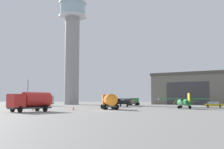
% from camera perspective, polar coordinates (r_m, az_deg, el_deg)
% --- Properties ---
extents(ground_plane, '(400.00, 400.00, 0.00)m').
position_cam_1_polar(ground_plane, '(45.61, -0.99, -7.63)').
color(ground_plane, gray).
extents(control_tower, '(10.46, 10.46, 43.15)m').
position_cam_1_polar(control_tower, '(104.72, -8.38, 6.80)').
color(control_tower, gray).
rests_on(control_tower, ground_plane).
extents(hangar, '(34.98, 32.58, 11.96)m').
position_cam_1_polar(hangar, '(111.44, 16.73, -2.95)').
color(hangar, '#6B665B').
rests_on(hangar, ground_plane).
extents(airplane_green, '(10.39, 8.17, 3.07)m').
position_cam_1_polar(airplane_green, '(57.58, 14.95, -5.54)').
color(airplane_green, '#287A42').
rests_on(airplane_green, ground_plane).
extents(airplane_black, '(8.03, 9.32, 3.08)m').
position_cam_1_polar(airplane_black, '(70.91, 1.39, -5.64)').
color(airplane_black, black).
rests_on(airplane_black, ground_plane).
extents(truck_fuel_tanker_red, '(6.15, 6.20, 2.99)m').
position_cam_1_polar(truck_fuel_tanker_red, '(42.66, -16.72, -5.31)').
color(truck_fuel_tanker_red, '#38383D').
rests_on(truck_fuel_tanker_red, ground_plane).
extents(truck_box_silver, '(6.79, 3.93, 3.02)m').
position_cam_1_polar(truck_box_silver, '(82.77, -14.35, -5.27)').
color(truck_box_silver, '#38383D').
rests_on(truck_box_silver, ground_plane).
extents(truck_fuel_tanker_orange, '(3.38, 5.94, 2.85)m').
position_cam_1_polar(truck_fuel_tanker_orange, '(50.70, -0.51, -5.54)').
color(truck_fuel_tanker_orange, '#38383D').
rests_on(truck_fuel_tanker_orange, ground_plane).
extents(truck_flatbed_green, '(4.36, 6.41, 2.34)m').
position_cam_1_polar(truck_flatbed_green, '(88.41, 4.68, -5.74)').
color(truck_flatbed_green, '#38383D').
rests_on(truck_flatbed_green, ground_plane).
extents(car_yellow, '(4.45, 3.53, 1.37)m').
position_cam_1_polar(car_yellow, '(67.46, 20.65, -5.91)').
color(car_yellow, gold).
rests_on(car_yellow, ground_plane).
extents(light_post_north, '(0.44, 0.44, 9.34)m').
position_cam_1_polar(light_post_north, '(99.57, -17.33, -2.96)').
color(light_post_north, '#38383D').
rests_on(light_post_north, ground_plane).
extents(traffic_cone_near_left, '(0.36, 0.36, 0.62)m').
position_cam_1_polar(traffic_cone_near_left, '(50.13, -16.35, -6.86)').
color(traffic_cone_near_left, black).
rests_on(traffic_cone_near_left, ground_plane).
extents(traffic_cone_near_right, '(0.36, 0.36, 0.72)m').
position_cam_1_polar(traffic_cone_near_right, '(49.12, -8.13, -7.00)').
color(traffic_cone_near_right, black).
rests_on(traffic_cone_near_right, ground_plane).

